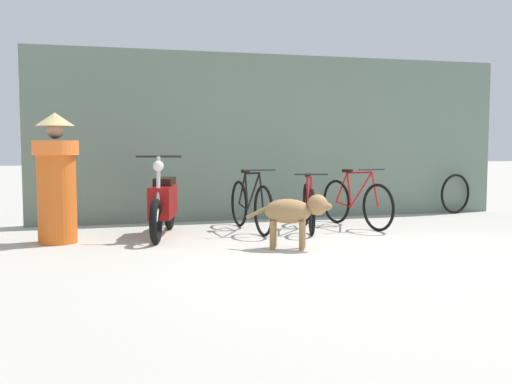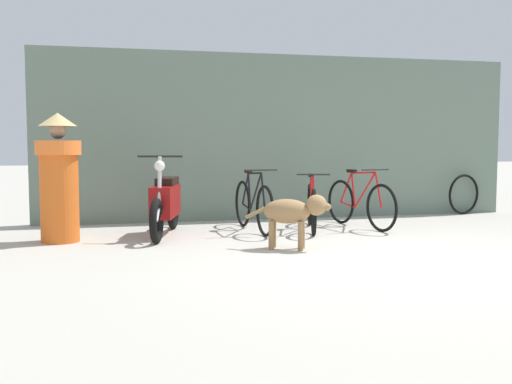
{
  "view_description": "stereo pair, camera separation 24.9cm",
  "coord_description": "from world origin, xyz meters",
  "px_view_note": "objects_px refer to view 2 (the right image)",
  "views": [
    {
      "loc": [
        -3.03,
        -5.91,
        1.25
      ],
      "look_at": [
        -1.06,
        1.17,
        0.65
      ],
      "focal_mm": 42.0,
      "sensor_mm": 36.0,
      "label": 1
    },
    {
      "loc": [
        -2.79,
        -5.97,
        1.25
      ],
      "look_at": [
        -1.06,
        1.17,
        0.65
      ],
      "focal_mm": 42.0,
      "sensor_mm": 36.0,
      "label": 2
    }
  ],
  "objects_px": {
    "bicycle_0": "(253,205)",
    "bicycle_1": "(312,206)",
    "spare_tire_left": "(464,194)",
    "stray_dog": "(294,212)",
    "person_in_robes": "(59,177)",
    "motorcycle": "(165,203)",
    "bicycle_2": "(360,203)"
  },
  "relations": [
    {
      "from": "bicycle_0",
      "to": "bicycle_1",
      "type": "relative_size",
      "value": 1.05
    },
    {
      "from": "spare_tire_left",
      "to": "stray_dog",
      "type": "bearing_deg",
      "value": -146.28
    },
    {
      "from": "person_in_robes",
      "to": "spare_tire_left",
      "type": "distance_m",
      "value": 6.83
    },
    {
      "from": "motorcycle",
      "to": "stray_dog",
      "type": "height_order",
      "value": "motorcycle"
    },
    {
      "from": "stray_dog",
      "to": "person_in_robes",
      "type": "distance_m",
      "value": 3.0
    },
    {
      "from": "bicycle_0",
      "to": "stray_dog",
      "type": "distance_m",
      "value": 1.54
    },
    {
      "from": "bicycle_1",
      "to": "spare_tire_left",
      "type": "distance_m",
      "value": 3.43
    },
    {
      "from": "bicycle_2",
      "to": "bicycle_0",
      "type": "bearing_deg",
      "value": -103.09
    },
    {
      "from": "bicycle_1",
      "to": "motorcycle",
      "type": "height_order",
      "value": "motorcycle"
    },
    {
      "from": "bicycle_1",
      "to": "person_in_robes",
      "type": "relative_size",
      "value": 1.01
    },
    {
      "from": "bicycle_2",
      "to": "person_in_robes",
      "type": "height_order",
      "value": "person_in_robes"
    },
    {
      "from": "bicycle_0",
      "to": "person_in_robes",
      "type": "height_order",
      "value": "person_in_robes"
    },
    {
      "from": "bicycle_0",
      "to": "spare_tire_left",
      "type": "height_order",
      "value": "bicycle_0"
    },
    {
      "from": "bicycle_2",
      "to": "motorcycle",
      "type": "distance_m",
      "value": 2.89
    },
    {
      "from": "bicycle_1",
      "to": "person_in_robes",
      "type": "distance_m",
      "value": 3.48
    },
    {
      "from": "bicycle_2",
      "to": "bicycle_1",
      "type": "bearing_deg",
      "value": -96.75
    },
    {
      "from": "person_in_robes",
      "to": "spare_tire_left",
      "type": "relative_size",
      "value": 2.3
    },
    {
      "from": "bicycle_0",
      "to": "bicycle_2",
      "type": "relative_size",
      "value": 1.04
    },
    {
      "from": "bicycle_1",
      "to": "spare_tire_left",
      "type": "bearing_deg",
      "value": 126.06
    },
    {
      "from": "bicycle_0",
      "to": "bicycle_2",
      "type": "xyz_separation_m",
      "value": [
        1.63,
        -0.01,
        -0.01
      ]
    },
    {
      "from": "stray_dog",
      "to": "person_in_robes",
      "type": "height_order",
      "value": "person_in_robes"
    },
    {
      "from": "stray_dog",
      "to": "spare_tire_left",
      "type": "height_order",
      "value": "spare_tire_left"
    },
    {
      "from": "bicycle_0",
      "to": "stray_dog",
      "type": "xyz_separation_m",
      "value": [
        0.13,
        -1.54,
        0.07
      ]
    },
    {
      "from": "bicycle_0",
      "to": "motorcycle",
      "type": "xyz_separation_m",
      "value": [
        -1.25,
        -0.14,
        0.07
      ]
    },
    {
      "from": "motorcycle",
      "to": "spare_tire_left",
      "type": "xyz_separation_m",
      "value": [
        5.32,
        1.23,
        -0.09
      ]
    },
    {
      "from": "stray_dog",
      "to": "spare_tire_left",
      "type": "bearing_deg",
      "value": 58.64
    },
    {
      "from": "bicycle_0",
      "to": "bicycle_2",
      "type": "height_order",
      "value": "bicycle_0"
    },
    {
      "from": "bicycle_1",
      "to": "stray_dog",
      "type": "height_order",
      "value": "bicycle_1"
    },
    {
      "from": "spare_tire_left",
      "to": "motorcycle",
      "type": "bearing_deg",
      "value": -166.99
    },
    {
      "from": "bicycle_1",
      "to": "bicycle_2",
      "type": "distance_m",
      "value": 0.79
    },
    {
      "from": "bicycle_0",
      "to": "stray_dog",
      "type": "height_order",
      "value": "bicycle_0"
    },
    {
      "from": "stray_dog",
      "to": "bicycle_2",
      "type": "bearing_deg",
      "value": 70.38
    }
  ]
}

